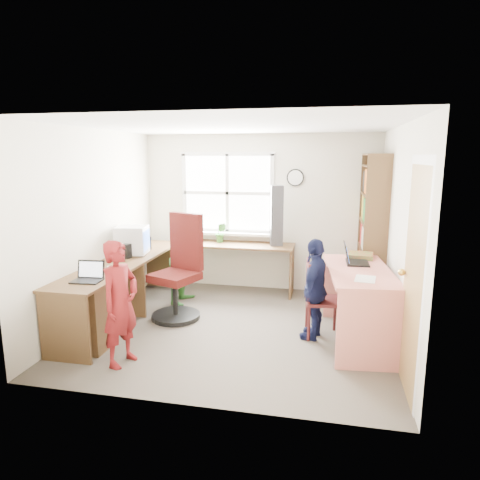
{
  "coord_description": "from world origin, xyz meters",
  "views": [
    {
      "loc": [
        1.06,
        -4.81,
        2.07
      ],
      "look_at": [
        0.0,
        0.25,
        1.05
      ],
      "focal_mm": 32.0,
      "sensor_mm": 36.0,
      "label": 1
    }
  ],
  "objects_px": {
    "right_desk": "(358,289)",
    "person_navy": "(315,289)",
    "laptop_right": "(353,259)",
    "wooden_chair": "(317,296)",
    "cd_tower": "(277,216)",
    "laptop_left": "(89,276)",
    "l_desk": "(125,293)",
    "bookshelf": "(372,235)",
    "person_green": "(186,258)",
    "crt_monitor": "(132,240)",
    "potted_plant": "(221,233)",
    "person_red": "(120,303)",
    "swivel_chair": "(180,274)"
  },
  "relations": [
    {
      "from": "right_desk",
      "to": "laptop_left",
      "type": "bearing_deg",
      "value": -171.35
    },
    {
      "from": "swivel_chair",
      "to": "wooden_chair",
      "type": "xyz_separation_m",
      "value": [
        1.76,
        -0.26,
        -0.09
      ]
    },
    {
      "from": "right_desk",
      "to": "person_navy",
      "type": "height_order",
      "value": "person_navy"
    },
    {
      "from": "laptop_left",
      "to": "laptop_right",
      "type": "height_order",
      "value": "laptop_right"
    },
    {
      "from": "right_desk",
      "to": "laptop_right",
      "type": "relative_size",
      "value": 4.27
    },
    {
      "from": "person_navy",
      "to": "cd_tower",
      "type": "bearing_deg",
      "value": -145.03
    },
    {
      "from": "potted_plant",
      "to": "l_desk",
      "type": "bearing_deg",
      "value": -112.83
    },
    {
      "from": "swivel_chair",
      "to": "person_red",
      "type": "height_order",
      "value": "swivel_chair"
    },
    {
      "from": "swivel_chair",
      "to": "laptop_left",
      "type": "xyz_separation_m",
      "value": [
        -0.66,
        -1.04,
        0.22
      ]
    },
    {
      "from": "laptop_left",
      "to": "cd_tower",
      "type": "height_order",
      "value": "cd_tower"
    },
    {
      "from": "right_desk",
      "to": "l_desk",
      "type": "bearing_deg",
      "value": 178.79
    },
    {
      "from": "right_desk",
      "to": "laptop_right",
      "type": "xyz_separation_m",
      "value": [
        -0.06,
        0.27,
        0.29
      ]
    },
    {
      "from": "person_navy",
      "to": "l_desk",
      "type": "bearing_deg",
      "value": -72.39
    },
    {
      "from": "laptop_right",
      "to": "wooden_chair",
      "type": "bearing_deg",
      "value": 117.2
    },
    {
      "from": "l_desk",
      "to": "potted_plant",
      "type": "bearing_deg",
      "value": 67.17
    },
    {
      "from": "swivel_chair",
      "to": "person_red",
      "type": "distance_m",
      "value": 1.35
    },
    {
      "from": "right_desk",
      "to": "laptop_left",
      "type": "height_order",
      "value": "laptop_left"
    },
    {
      "from": "l_desk",
      "to": "laptop_right",
      "type": "xyz_separation_m",
      "value": [
        2.66,
        0.48,
        0.44
      ]
    },
    {
      "from": "swivel_chair",
      "to": "wooden_chair",
      "type": "relative_size",
      "value": 1.5
    },
    {
      "from": "cd_tower",
      "to": "bookshelf",
      "type": "bearing_deg",
      "value": -25.05
    },
    {
      "from": "right_desk",
      "to": "cd_tower",
      "type": "relative_size",
      "value": 1.69
    },
    {
      "from": "l_desk",
      "to": "cd_tower",
      "type": "bearing_deg",
      "value": 46.87
    },
    {
      "from": "bookshelf",
      "to": "potted_plant",
      "type": "bearing_deg",
      "value": 172.23
    },
    {
      "from": "cd_tower",
      "to": "potted_plant",
      "type": "distance_m",
      "value": 0.92
    },
    {
      "from": "right_desk",
      "to": "swivel_chair",
      "type": "xyz_separation_m",
      "value": [
        -2.21,
        0.31,
        -0.03
      ]
    },
    {
      "from": "l_desk",
      "to": "bookshelf",
      "type": "bearing_deg",
      "value": 26.43
    },
    {
      "from": "right_desk",
      "to": "cd_tower",
      "type": "xyz_separation_m",
      "value": [
        -1.11,
        1.51,
        0.59
      ]
    },
    {
      "from": "person_green",
      "to": "person_navy",
      "type": "bearing_deg",
      "value": -111.33
    },
    {
      "from": "l_desk",
      "to": "person_navy",
      "type": "distance_m",
      "value": 2.26
    },
    {
      "from": "laptop_left",
      "to": "person_green",
      "type": "height_order",
      "value": "person_green"
    },
    {
      "from": "right_desk",
      "to": "person_green",
      "type": "height_order",
      "value": "person_green"
    },
    {
      "from": "crt_monitor",
      "to": "person_green",
      "type": "bearing_deg",
      "value": 21.15
    },
    {
      "from": "potted_plant",
      "to": "wooden_chair",
      "type": "bearing_deg",
      "value": -44.69
    },
    {
      "from": "laptop_left",
      "to": "person_red",
      "type": "height_order",
      "value": "person_red"
    },
    {
      "from": "crt_monitor",
      "to": "person_green",
      "type": "xyz_separation_m",
      "value": [
        0.63,
        0.38,
        -0.3
      ]
    },
    {
      "from": "laptop_left",
      "to": "bookshelf",
      "type": "bearing_deg",
      "value": 27.88
    },
    {
      "from": "person_green",
      "to": "l_desk",
      "type": "bearing_deg",
      "value": 164.44
    },
    {
      "from": "right_desk",
      "to": "bookshelf",
      "type": "xyz_separation_m",
      "value": [
        0.23,
        1.26,
        0.39
      ]
    },
    {
      "from": "l_desk",
      "to": "laptop_left",
      "type": "distance_m",
      "value": 0.64
    },
    {
      "from": "cd_tower",
      "to": "person_green",
      "type": "relative_size",
      "value": 0.69
    },
    {
      "from": "laptop_right",
      "to": "potted_plant",
      "type": "relative_size",
      "value": 1.14
    },
    {
      "from": "wooden_chair",
      "to": "laptop_left",
      "type": "height_order",
      "value": "laptop_left"
    },
    {
      "from": "person_red",
      "to": "swivel_chair",
      "type": "bearing_deg",
      "value": 8.43
    },
    {
      "from": "person_green",
      "to": "right_desk",
      "type": "bearing_deg",
      "value": -106.43
    },
    {
      "from": "potted_plant",
      "to": "laptop_right",
      "type": "bearing_deg",
      "value": -33.96
    },
    {
      "from": "bookshelf",
      "to": "person_green",
      "type": "bearing_deg",
      "value": -171.86
    },
    {
      "from": "bookshelf",
      "to": "person_navy",
      "type": "xyz_separation_m",
      "value": [
        -0.71,
        -1.26,
        -0.42
      ]
    },
    {
      "from": "laptop_left",
      "to": "person_red",
      "type": "relative_size",
      "value": 0.25
    },
    {
      "from": "l_desk",
      "to": "wooden_chair",
      "type": "height_order",
      "value": "wooden_chair"
    },
    {
      "from": "crt_monitor",
      "to": "laptop_left",
      "type": "relative_size",
      "value": 1.4
    }
  ]
}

